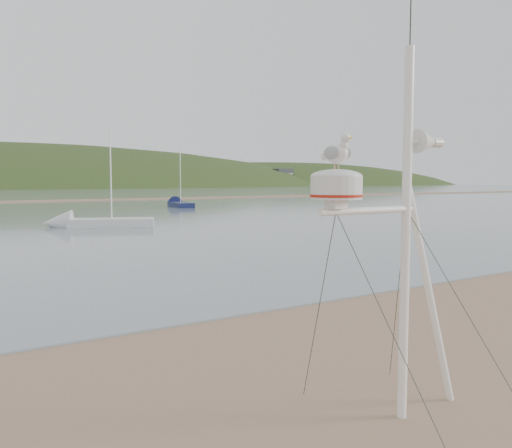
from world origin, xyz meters
TOP-DOWN VIEW (x-y plane):
  - ground at (0.00, 0.00)m, footprint 560.00×560.00m
  - mast_rig at (2.86, -1.27)m, footprint 2.37×2.53m
  - sailboat_white_near at (7.20, 27.36)m, footprint 6.67×4.17m
  - sailboat_blue_far at (23.04, 47.87)m, footprint 2.96×6.99m

SIDE VIEW (x-z plane):
  - ground at x=0.00m, z-range 0.00..0.00m
  - sailboat_blue_far at x=23.04m, z-range -3.08..3.68m
  - sailboat_white_near at x=7.20m, z-range -2.98..3.59m
  - mast_rig at x=2.86m, z-range -1.39..3.97m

